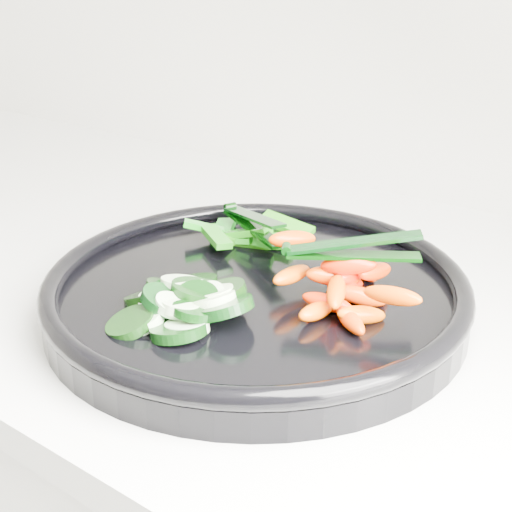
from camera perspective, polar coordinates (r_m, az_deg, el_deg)
The scene contains 6 objects.
veggie_tray at distance 0.63m, azimuth 0.00°, elevation -2.87°, with size 0.45×0.45×0.04m.
cucumber_pile at distance 0.59m, azimuth -5.98°, elevation -3.55°, with size 0.14×0.13×0.04m.
carrot_pile at distance 0.60m, azimuth 6.98°, elevation -2.15°, with size 0.17×0.14×0.05m.
pepper_pile at distance 0.72m, azimuth -0.68°, elevation 1.68°, with size 0.11×0.10×0.03m.
tong_carrot at distance 0.59m, azimuth 7.44°, elevation 0.56°, with size 0.10×0.07×0.02m.
tong_pepper at distance 0.71m, azimuth -0.35°, elevation 2.81°, with size 0.11×0.06×0.02m.
Camera 1 is at (0.46, 1.17, 1.23)m, focal length 50.00 mm.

